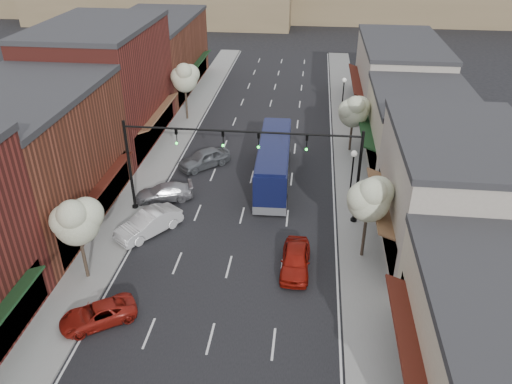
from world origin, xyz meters
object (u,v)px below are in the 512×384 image
(signal_mast_left, at_px, (161,154))
(parked_car_a, at_px, (98,314))
(lamp_post_far, at_px, (343,92))
(lamp_post_near, at_px, (352,169))
(tree_left_far, at_px, (185,77))
(tree_right_near, at_px, (370,197))
(tree_left_near, at_px, (76,220))
(parked_car_d, at_px, (204,158))
(parked_car_c, at_px, (164,192))
(parked_car_b, at_px, (149,223))
(tree_right_far, at_px, (354,110))
(coach_bus, at_px, (274,161))
(red_hatchback, at_px, (295,260))
(signal_mast_right, at_px, (324,163))

(signal_mast_left, height_order, parked_car_a, signal_mast_left)
(lamp_post_far, bearing_deg, lamp_post_near, -90.00)
(tree_left_far, distance_m, lamp_post_near, 22.33)
(tree_right_near, relative_size, tree_left_near, 1.05)
(parked_car_d, bearing_deg, tree_left_far, 157.08)
(signal_mast_left, height_order, parked_car_c, signal_mast_left)
(tree_left_far, relative_size, parked_car_b, 1.28)
(tree_right_far, distance_m, parked_car_b, 20.92)
(lamp_post_near, height_order, lamp_post_far, same)
(coach_bus, xyz_separation_m, parked_car_a, (-8.04, -17.01, -1.22))
(parked_car_b, height_order, parked_car_d, parked_car_b)
(red_hatchback, xyz_separation_m, parked_car_a, (-10.32, -5.73, -0.18))
(tree_right_far, bearing_deg, red_hatchback, -103.42)
(tree_right_near, relative_size, lamp_post_near, 1.34)
(lamp_post_far, bearing_deg, tree_left_far, -172.70)
(lamp_post_far, xyz_separation_m, parked_car_d, (-12.09, -12.56, -2.22))
(tree_right_near, bearing_deg, parked_car_d, 137.71)
(parked_car_b, height_order, parked_car_c, parked_car_b)
(red_hatchback, bearing_deg, tree_right_near, 23.01)
(tree_right_far, distance_m, lamp_post_far, 8.13)
(lamp_post_near, xyz_separation_m, parked_car_c, (-14.00, -0.92, -2.37))
(signal_mast_left, distance_m, parked_car_a, 12.21)
(tree_left_near, distance_m, parked_car_d, 16.36)
(tree_right_far, bearing_deg, tree_left_near, -129.69)
(coach_bus, height_order, parked_car_b, coach_bus)
(lamp_post_near, bearing_deg, parked_car_b, -158.58)
(parked_car_a, bearing_deg, tree_left_far, 150.30)
(signal_mast_right, xyz_separation_m, parked_car_d, (-9.91, 7.44, -3.83))
(tree_right_near, bearing_deg, red_hatchback, -157.89)
(parked_car_a, height_order, parked_car_b, parked_car_b)
(tree_right_far, xyz_separation_m, lamp_post_far, (-0.55, 8.06, -0.99))
(tree_left_far, bearing_deg, signal_mast_right, -52.29)
(lamp_post_near, bearing_deg, coach_bus, 153.22)
(tree_left_near, xyz_separation_m, parked_car_d, (3.96, 15.50, -3.43))
(signal_mast_left, relative_size, tree_left_near, 1.44)
(tree_left_far, relative_size, parked_car_a, 1.52)
(lamp_post_near, height_order, parked_car_b, lamp_post_near)
(lamp_post_far, bearing_deg, parked_car_c, -127.23)
(parked_car_d, bearing_deg, signal_mast_left, -53.70)
(signal_mast_right, distance_m, signal_mast_left, 11.24)
(parked_car_b, bearing_deg, signal_mast_right, 50.31)
(tree_left_near, bearing_deg, parked_car_c, 77.97)
(parked_car_c, relative_size, parked_car_d, 0.94)
(tree_left_far, height_order, parked_car_b, tree_left_far)
(signal_mast_left, distance_m, tree_left_far, 18.14)
(tree_right_far, xyz_separation_m, coach_bus, (-6.51, -6.43, -2.21))
(signal_mast_right, distance_m, lamp_post_far, 20.19)
(signal_mast_left, distance_m, tree_left_near, 8.48)
(signal_mast_right, height_order, coach_bus, signal_mast_right)
(tree_left_far, relative_size, parked_car_d, 1.33)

